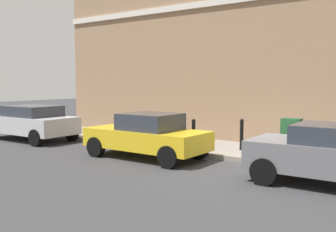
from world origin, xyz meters
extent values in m
plane|color=#38383A|center=(0.00, 0.00, 0.00)|extent=(80.00, 80.00, 0.00)
cube|color=gray|center=(1.83, 6.00, 0.07)|extent=(2.75, 30.00, 0.15)
cube|color=#937256|center=(6.77, 4.69, 4.03)|extent=(7.15, 13.38, 8.06)
cube|color=silver|center=(3.16, 4.69, 5.39)|extent=(0.12, 13.38, 0.24)
cylinder|color=black|center=(-1.51, -0.62, 0.32)|extent=(0.23, 0.64, 0.64)
cylinder|color=black|center=(0.12, -0.59, 0.32)|extent=(0.23, 0.64, 0.64)
cube|color=gold|center=(-0.63, 3.62, 0.61)|extent=(1.70, 3.96, 0.59)
cube|color=#2D333D|center=(-0.63, 3.45, 1.15)|extent=(1.49, 1.70, 0.53)
cylinder|color=black|center=(-1.43, 5.05, 0.32)|extent=(0.22, 0.64, 0.64)
cylinder|color=black|center=(0.16, 5.05, 0.32)|extent=(0.22, 0.64, 0.64)
cylinder|color=black|center=(-1.42, 2.19, 0.32)|extent=(0.22, 0.64, 0.64)
cylinder|color=black|center=(0.17, 2.19, 0.32)|extent=(0.22, 0.64, 0.64)
cube|color=#B7B7BC|center=(-0.53, 9.91, 0.66)|extent=(1.91, 4.28, 0.68)
cube|color=#2D333D|center=(-0.53, 9.68, 1.21)|extent=(1.64, 2.13, 0.45)
cylinder|color=black|center=(0.29, 11.50, 0.32)|extent=(0.23, 0.64, 0.64)
cylinder|color=black|center=(-1.35, 8.33, 0.32)|extent=(0.23, 0.64, 0.64)
cylinder|color=black|center=(0.36, 8.36, 0.32)|extent=(0.23, 0.64, 0.64)
cube|color=#1E4C28|center=(1.58, -0.22, 0.72)|extent=(0.40, 0.55, 1.15)
cube|color=#333333|center=(1.58, -0.22, 0.19)|extent=(0.46, 0.61, 0.08)
cylinder|color=black|center=(1.68, 1.45, 0.62)|extent=(0.12, 0.12, 0.95)
sphere|color=black|center=(1.68, 1.45, 1.12)|extent=(0.14, 0.14, 0.14)
cylinder|color=black|center=(0.70, 2.71, 0.62)|extent=(0.12, 0.12, 0.95)
sphere|color=black|center=(0.70, 2.71, 1.12)|extent=(0.14, 0.14, 0.14)
camera|label=1|loc=(-9.88, -3.95, 2.38)|focal=41.03mm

